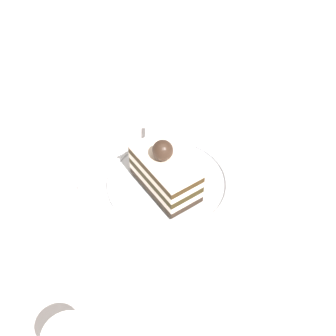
% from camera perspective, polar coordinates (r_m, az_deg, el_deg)
% --- Properties ---
extents(ground_plane, '(2.40, 2.40, 0.00)m').
position_cam_1_polar(ground_plane, '(0.76, -1.33, -3.70)').
color(ground_plane, silver).
extents(dessert_plate, '(0.23, 0.23, 0.02)m').
position_cam_1_polar(dessert_plate, '(0.77, 0.00, -1.92)').
color(dessert_plate, white).
rests_on(dessert_plate, ground_plane).
extents(cake_slice, '(0.13, 0.08, 0.09)m').
position_cam_1_polar(cake_slice, '(0.73, -0.52, -0.32)').
color(cake_slice, '#2E2117').
rests_on(cake_slice, dessert_plate).
extents(fork, '(0.09, 0.08, 0.00)m').
position_cam_1_polar(fork, '(0.81, -2.59, 2.34)').
color(fork, silver).
rests_on(fork, dessert_plate).
extents(folded_napkin, '(0.10, 0.09, 0.00)m').
position_cam_1_polar(folded_napkin, '(0.91, -12.78, 5.61)').
color(folded_napkin, silver).
rests_on(folded_napkin, ground_plane).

